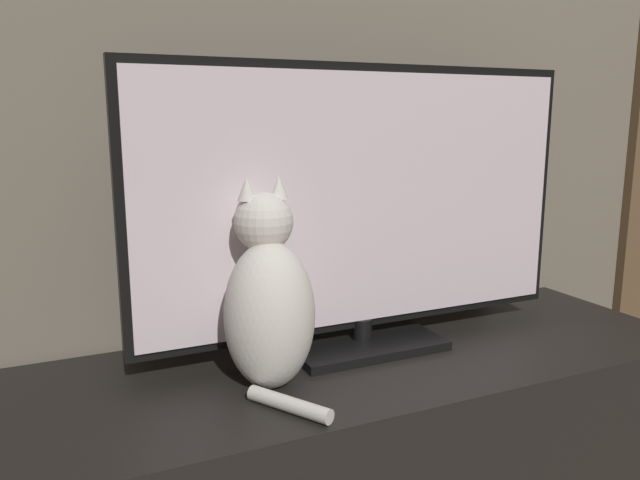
% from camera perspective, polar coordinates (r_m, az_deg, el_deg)
% --- Properties ---
extents(tv_stand, '(1.55, 0.52, 0.50)m').
position_cam_1_polar(tv_stand, '(1.49, 3.90, -19.66)').
color(tv_stand, black).
rests_on(tv_stand, ground_plane).
extents(tv, '(1.03, 0.21, 0.62)m').
position_cam_1_polar(tv, '(1.36, 3.96, 2.77)').
color(tv, black).
rests_on(tv, tv_stand).
extents(cat, '(0.18, 0.28, 0.41)m').
position_cam_1_polar(cat, '(1.19, -4.74, -5.71)').
color(cat, silver).
rests_on(cat, tv_stand).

